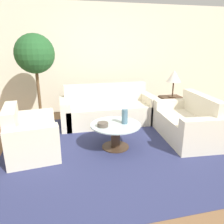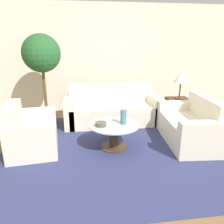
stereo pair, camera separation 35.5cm
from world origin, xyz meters
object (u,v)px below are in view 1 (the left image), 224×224
at_px(loveseat, 189,124).
at_px(vase, 125,116).
at_px(coffee_table, 116,132).
at_px(potted_plant, 35,59).
at_px(bowl, 103,125).
at_px(sofa_main, 108,110).
at_px(armchair, 29,138).
at_px(table_lamp, 174,77).

height_order(loveseat, vase, loveseat).
bearing_deg(coffee_table, potted_plant, 133.32).
distance_m(vase, bowl, 0.39).
relative_size(sofa_main, potted_plant, 1.09).
bearing_deg(loveseat, armchair, -86.47).
xyz_separation_m(armchair, table_lamp, (2.97, 0.98, 0.70)).
xyz_separation_m(table_lamp, vase, (-1.44, -1.09, -0.44)).
xyz_separation_m(sofa_main, vase, (0.01, -1.24, 0.26)).
height_order(armchair, vase, armchair).
height_order(sofa_main, coffee_table, sofa_main).
relative_size(coffee_table, vase, 3.43).
bearing_deg(table_lamp, coffee_table, -145.66).
height_order(sofa_main, potted_plant, potted_plant).
distance_m(sofa_main, vase, 1.27).
relative_size(sofa_main, vase, 8.45).
distance_m(sofa_main, armchair, 1.89).
distance_m(loveseat, vase, 1.27).
bearing_deg(loveseat, potted_plant, -111.27).
height_order(loveseat, bowl, loveseat).
xyz_separation_m(coffee_table, vase, (0.15, 0.00, 0.27)).
bearing_deg(coffee_table, loveseat, 2.31).
height_order(sofa_main, vase, sofa_main).
bearing_deg(vase, sofa_main, 90.36).
relative_size(loveseat, bowl, 8.09).
relative_size(table_lamp, vase, 2.48).
relative_size(coffee_table, bowl, 4.70).
xyz_separation_m(sofa_main, bowl, (-0.37, -1.30, 0.18)).
bearing_deg(sofa_main, potted_plant, 175.60).
bearing_deg(bowl, table_lamp, 32.18).
height_order(sofa_main, table_lamp, table_lamp).
relative_size(armchair, loveseat, 0.75).
height_order(table_lamp, potted_plant, potted_plant).
bearing_deg(vase, coffee_table, -179.16).
relative_size(loveseat, potted_plant, 0.76).
distance_m(armchair, potted_plant, 1.67).
relative_size(armchair, bowl, 6.04).
distance_m(potted_plant, vase, 2.14).
bearing_deg(potted_plant, bowl, -53.16).
bearing_deg(table_lamp, armchair, -161.70).
relative_size(loveseat, table_lamp, 2.38).
relative_size(sofa_main, loveseat, 1.43).
bearing_deg(loveseat, table_lamp, 173.56).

